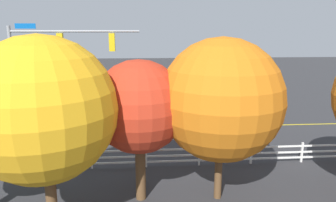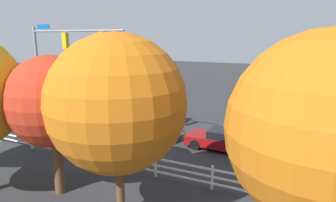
{
  "view_description": "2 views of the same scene",
  "coord_description": "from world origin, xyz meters",
  "px_view_note": "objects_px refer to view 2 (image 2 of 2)",
  "views": [
    {
      "loc": [
        -1.61,
        22.15,
        7.19
      ],
      "look_at": [
        -3.14,
        1.39,
        2.39
      ],
      "focal_mm": 32.78,
      "sensor_mm": 36.0,
      "label": 1
    },
    {
      "loc": [
        -10.82,
        18.67,
        6.77
      ],
      "look_at": [
        -2.44,
        1.16,
        2.55
      ],
      "focal_mm": 31.51,
      "sensor_mm": 36.0,
      "label": 2
    }
  ],
  "objects_px": {
    "tree_0": "(53,102)",
    "tree_1": "(328,132)",
    "car_0": "(146,127)",
    "tree_3": "(117,104)",
    "car_1": "(154,112)",
    "car_2": "(224,140)"
  },
  "relations": [
    {
      "from": "tree_0",
      "to": "tree_1",
      "type": "xyz_separation_m",
      "value": [
        -10.02,
        1.38,
        0.53
      ]
    },
    {
      "from": "car_0",
      "to": "tree_1",
      "type": "height_order",
      "value": "tree_1"
    },
    {
      "from": "car_0",
      "to": "car_1",
      "type": "bearing_deg",
      "value": -70.01
    },
    {
      "from": "car_1",
      "to": "tree_0",
      "type": "distance_m",
      "value": 12.64
    },
    {
      "from": "tree_3",
      "to": "tree_0",
      "type": "bearing_deg",
      "value": -2.98
    },
    {
      "from": "car_0",
      "to": "car_2",
      "type": "xyz_separation_m",
      "value": [
        -5.53,
        0.09,
        -0.08
      ]
    },
    {
      "from": "car_0",
      "to": "car_1",
      "type": "xyz_separation_m",
      "value": [
        1.4,
        -3.79,
        0.01
      ]
    },
    {
      "from": "car_1",
      "to": "car_2",
      "type": "height_order",
      "value": "car_1"
    },
    {
      "from": "tree_1",
      "to": "tree_3",
      "type": "height_order",
      "value": "tree_1"
    },
    {
      "from": "car_1",
      "to": "tree_1",
      "type": "bearing_deg",
      "value": -49.22
    },
    {
      "from": "car_1",
      "to": "car_0",
      "type": "bearing_deg",
      "value": -70.07
    },
    {
      "from": "tree_1",
      "to": "car_0",
      "type": "bearing_deg",
      "value": -43.06
    },
    {
      "from": "car_2",
      "to": "tree_3",
      "type": "distance_m",
      "value": 9.36
    },
    {
      "from": "car_1",
      "to": "tree_3",
      "type": "xyz_separation_m",
      "value": [
        -5.05,
        12.23,
        3.71
      ]
    },
    {
      "from": "car_0",
      "to": "tree_0",
      "type": "height_order",
      "value": "tree_0"
    },
    {
      "from": "car_2",
      "to": "tree_3",
      "type": "relative_size",
      "value": 0.66
    },
    {
      "from": "car_2",
      "to": "car_0",
      "type": "bearing_deg",
      "value": 0.59
    },
    {
      "from": "tree_3",
      "to": "car_1",
      "type": "bearing_deg",
      "value": -67.54
    },
    {
      "from": "car_2",
      "to": "tree_1",
      "type": "xyz_separation_m",
      "value": [
        -4.78,
        9.55,
        4.04
      ]
    },
    {
      "from": "car_0",
      "to": "tree_3",
      "type": "relative_size",
      "value": 0.68
    },
    {
      "from": "car_0",
      "to": "tree_3",
      "type": "distance_m",
      "value": 9.91
    },
    {
      "from": "car_0",
      "to": "tree_1",
      "type": "relative_size",
      "value": 0.68
    }
  ]
}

